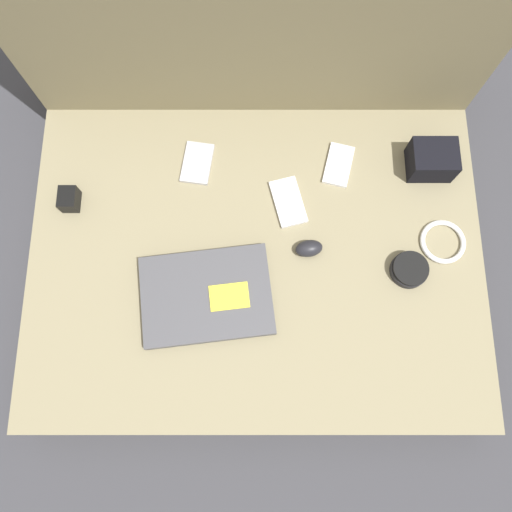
% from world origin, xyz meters
% --- Properties ---
extents(ground_plane, '(8.00, 8.00, 0.00)m').
position_xyz_m(ground_plane, '(0.00, 0.00, 0.00)').
color(ground_plane, '#38383D').
extents(couch_seat, '(1.09, 0.80, 0.14)m').
position_xyz_m(couch_seat, '(0.00, 0.00, 0.07)').
color(couch_seat, '#847A5B').
rests_on(couch_seat, ground_plane).
extents(couch_backrest, '(1.09, 0.20, 0.59)m').
position_xyz_m(couch_backrest, '(0.00, 0.50, 0.29)').
color(couch_backrest, '#756B4C').
rests_on(couch_backrest, ground_plane).
extents(laptop, '(0.32, 0.25, 0.03)m').
position_xyz_m(laptop, '(-0.11, -0.09, 0.15)').
color(laptop, '#47474C').
rests_on(laptop, couch_seat).
extents(computer_mouse, '(0.07, 0.05, 0.04)m').
position_xyz_m(computer_mouse, '(0.13, 0.02, 0.16)').
color(computer_mouse, black).
rests_on(computer_mouse, couch_seat).
extents(speaker_puck, '(0.09, 0.09, 0.03)m').
position_xyz_m(speaker_puck, '(0.36, -0.03, 0.16)').
color(speaker_puck, black).
rests_on(speaker_puck, couch_seat).
extents(phone_silver, '(0.09, 0.12, 0.01)m').
position_xyz_m(phone_silver, '(0.21, 0.24, 0.15)').
color(phone_silver, silver).
rests_on(phone_silver, couch_seat).
extents(phone_black, '(0.09, 0.12, 0.01)m').
position_xyz_m(phone_black, '(-0.15, 0.25, 0.15)').
color(phone_black, '#B7B7BC').
rests_on(phone_black, couch_seat).
extents(phone_small, '(0.10, 0.14, 0.01)m').
position_xyz_m(phone_small, '(0.08, 0.14, 0.15)').
color(phone_small, silver).
rests_on(phone_small, couch_seat).
extents(camera_pouch, '(0.11, 0.09, 0.08)m').
position_xyz_m(camera_pouch, '(0.43, 0.24, 0.18)').
color(camera_pouch, black).
rests_on(camera_pouch, couch_seat).
extents(charger_brick, '(0.04, 0.05, 0.05)m').
position_xyz_m(charger_brick, '(-0.45, 0.14, 0.16)').
color(charger_brick, black).
rests_on(charger_brick, couch_seat).
extents(cable_coil, '(0.11, 0.11, 0.01)m').
position_xyz_m(cable_coil, '(0.45, 0.04, 0.15)').
color(cable_coil, white).
rests_on(cable_coil, couch_seat).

